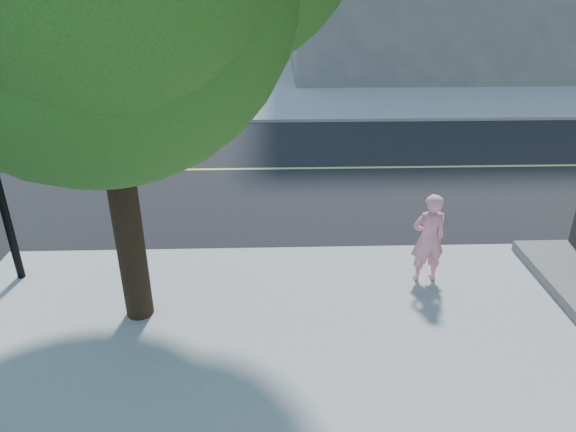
{
  "coord_description": "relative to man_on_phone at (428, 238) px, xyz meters",
  "views": [
    {
      "loc": [
        3.93,
        -8.59,
        4.95
      ],
      "look_at": [
        4.17,
        -1.07,
        1.3
      ],
      "focal_mm": 32.46,
      "sensor_mm": 36.0,
      "label": 1
    }
  ],
  "objects": [
    {
      "name": "man_on_phone",
      "position": [
        0.0,
        0.0,
        0.0
      ],
      "size": [
        0.61,
        0.43,
        1.57
      ],
      "primitive_type": "imported",
      "rotation": [
        0.0,
        0.0,
        3.24
      ],
      "color": "pink",
      "rests_on": "sidewalk_se"
    },
    {
      "name": "sidewalk_ne",
      "position": [
        7.04,
        22.67,
        -0.85
      ],
      "size": [
        29.0,
        25.0,
        0.12
      ],
      "primitive_type": "cube",
      "color": "#A4A4A4",
      "rests_on": "ground"
    },
    {
      "name": "road_ew",
      "position": [
        -6.46,
        5.67,
        -0.9
      ],
      "size": [
        140.0,
        9.0,
        0.01
      ],
      "primitive_type": "cube",
      "color": "black",
      "rests_on": "ground"
    },
    {
      "name": "ground",
      "position": [
        -6.46,
        1.17,
        -0.91
      ],
      "size": [
        140.0,
        140.0,
        0.0
      ],
      "primitive_type": "plane",
      "color": "black",
      "rests_on": "ground"
    }
  ]
}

